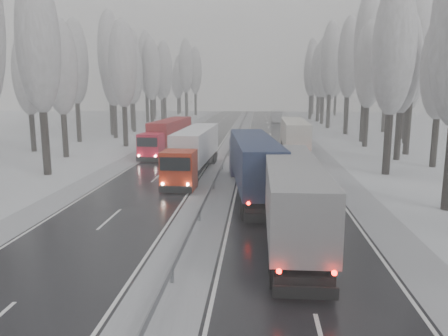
# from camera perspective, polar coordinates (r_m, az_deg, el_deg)

# --- Properties ---
(carriageway_right) EXTENTS (7.50, 200.00, 0.03)m
(carriageway_right) POSITION_cam_1_polar(r_m,az_deg,el_deg) (42.40, 7.11, 0.19)
(carriageway_right) COLOR black
(carriageway_right) RESTS_ON ground
(carriageway_left) EXTENTS (7.50, 200.00, 0.03)m
(carriageway_left) POSITION_cam_1_polar(r_m,az_deg,el_deg) (43.19, -6.94, 0.39)
(carriageway_left) COLOR black
(carriageway_left) RESTS_ON ground
(median_slush) EXTENTS (3.00, 200.00, 0.04)m
(median_slush) POSITION_cam_1_polar(r_m,az_deg,el_deg) (42.47, 0.02, 0.30)
(median_slush) COLOR #A5A7AD
(median_slush) RESTS_ON ground
(shoulder_right) EXTENTS (2.40, 200.00, 0.04)m
(shoulder_right) POSITION_cam_1_polar(r_m,az_deg,el_deg) (42.91, 13.73, 0.10)
(shoulder_right) COLOR #A5A7AD
(shoulder_right) RESTS_ON ground
(shoulder_left) EXTENTS (2.40, 200.00, 0.04)m
(shoulder_left) POSITION_cam_1_polar(r_m,az_deg,el_deg) (44.43, -13.21, 0.47)
(shoulder_left) COLOR #A5A7AD
(shoulder_left) RESTS_ON ground
(median_guardrail) EXTENTS (0.12, 200.00, 0.76)m
(median_guardrail) POSITION_cam_1_polar(r_m,az_deg,el_deg) (42.36, 0.02, 1.07)
(median_guardrail) COLOR slate
(median_guardrail) RESTS_ON ground
(tree_18) EXTENTS (3.60, 3.60, 16.58)m
(tree_18) POSITION_cam_1_polar(r_m,az_deg,el_deg) (40.45, 21.31, 14.29)
(tree_18) COLOR black
(tree_18) RESTS_ON ground
(tree_19) EXTENTS (3.60, 3.60, 14.57)m
(tree_19) POSITION_cam_1_polar(r_m,az_deg,el_deg) (45.93, 26.49, 11.77)
(tree_19) COLOR black
(tree_19) RESTS_ON ground
(tree_20) EXTENTS (3.60, 3.60, 15.71)m
(tree_20) POSITION_cam_1_polar(r_m,az_deg,el_deg) (49.16, 22.39, 12.76)
(tree_20) COLOR black
(tree_20) RESTS_ON ground
(tree_21) EXTENTS (3.60, 3.60, 18.62)m
(tree_21) POSITION_cam_1_polar(r_m,az_deg,el_deg) (53.76, 23.53, 14.41)
(tree_21) COLOR black
(tree_21) RESTS_ON ground
(tree_22) EXTENTS (3.60, 3.60, 15.86)m
(tree_22) POSITION_cam_1_polar(r_m,az_deg,el_deg) (58.98, 18.43, 12.59)
(tree_22) COLOR black
(tree_22) RESTS_ON ground
(tree_23) EXTENTS (3.60, 3.60, 13.55)m
(tree_23) POSITION_cam_1_polar(r_m,az_deg,el_deg) (64.50, 23.02, 10.76)
(tree_23) COLOR black
(tree_23) RESTS_ON ground
(tree_24) EXTENTS (3.60, 3.60, 20.49)m
(tree_24) POSITION_cam_1_polar(r_m,az_deg,el_deg) (64.64, 18.20, 14.99)
(tree_24) COLOR black
(tree_24) RESTS_ON ground
(tree_25) EXTENTS (3.60, 3.60, 19.44)m
(tree_25) POSITION_cam_1_polar(r_m,az_deg,el_deg) (70.28, 23.03, 13.73)
(tree_25) COLOR black
(tree_25) RESTS_ON ground
(tree_26) EXTENTS (3.60, 3.60, 18.78)m
(tree_26) POSITION_cam_1_polar(r_m,az_deg,el_deg) (74.49, 16.01, 13.59)
(tree_26) COLOR black
(tree_26) RESTS_ON ground
(tree_27) EXTENTS (3.60, 3.60, 17.62)m
(tree_27) POSITION_cam_1_polar(r_m,az_deg,el_deg) (79.99, 20.55, 12.56)
(tree_27) COLOR black
(tree_27) RESTS_ON ground
(tree_28) EXTENTS (3.60, 3.60, 19.62)m
(tree_28) POSITION_cam_1_polar(r_m,az_deg,el_deg) (84.81, 13.74, 13.62)
(tree_28) COLOR black
(tree_28) RESTS_ON ground
(tree_29) EXTENTS (3.60, 3.60, 18.11)m
(tree_29) POSITION_cam_1_polar(r_m,az_deg,el_deg) (90.09, 18.05, 12.60)
(tree_29) COLOR black
(tree_29) RESTS_ON ground
(tree_30) EXTENTS (3.60, 3.60, 17.86)m
(tree_30) POSITION_cam_1_polar(r_m,az_deg,el_deg) (94.42, 12.90, 12.62)
(tree_30) COLOR black
(tree_30) RESTS_ON ground
(tree_31) EXTENTS (3.60, 3.60, 18.58)m
(tree_31) POSITION_cam_1_polar(r_m,az_deg,el_deg) (99.37, 16.03, 12.63)
(tree_31) COLOR black
(tree_31) RESTS_ON ground
(tree_32) EXTENTS (3.60, 3.60, 17.33)m
(tree_32) POSITION_cam_1_polar(r_m,az_deg,el_deg) (101.84, 12.31, 12.28)
(tree_32) COLOR black
(tree_32) RESTS_ON ground
(tree_33) EXTENTS (3.60, 3.60, 14.33)m
(tree_33) POSITION_cam_1_polar(r_m,az_deg,el_deg) (106.20, 13.69, 11.10)
(tree_33) COLOR black
(tree_33) RESTS_ON ground
(tree_34) EXTENTS (3.60, 3.60, 17.63)m
(tree_34) POSITION_cam_1_polar(r_m,az_deg,el_deg) (108.79, 11.33, 12.28)
(tree_34) COLOR black
(tree_34) RESTS_ON ground
(tree_35) EXTENTS (3.60, 3.60, 18.25)m
(tree_35) POSITION_cam_1_polar(r_m,az_deg,el_deg) (114.16, 15.80, 12.20)
(tree_35) COLOR black
(tree_35) RESTS_ON ground
(tree_36) EXTENTS (3.60, 3.60, 20.23)m
(tree_36) POSITION_cam_1_polar(r_m,az_deg,el_deg) (118.78, 11.43, 12.90)
(tree_36) COLOR black
(tree_36) RESTS_ON ground
(tree_37) EXTENTS (3.60, 3.60, 16.37)m
(tree_37) POSITION_cam_1_polar(r_m,az_deg,el_deg) (123.64, 14.45, 11.54)
(tree_37) COLOR black
(tree_37) RESTS_ON ground
(tree_38) EXTENTS (3.60, 3.60, 17.97)m
(tree_38) POSITION_cam_1_polar(r_m,az_deg,el_deg) (129.40, 11.61, 12.04)
(tree_38) COLOR black
(tree_38) RESTS_ON ground
(tree_39) EXTENTS (3.60, 3.60, 16.19)m
(tree_39) POSITION_cam_1_polar(r_m,az_deg,el_deg) (133.70, 12.60, 11.46)
(tree_39) COLOR black
(tree_39) RESTS_ON ground
(tree_58) EXTENTS (3.60, 3.60, 17.21)m
(tree_58) POSITION_cam_1_polar(r_m,az_deg,el_deg) (40.80, -23.11, 14.70)
(tree_58) COLOR black
(tree_58) RESTS_ON ground
(tree_60) EXTENTS (3.60, 3.60, 14.84)m
(tree_60) POSITION_cam_1_polar(r_m,az_deg,el_deg) (50.50, -20.58, 12.17)
(tree_60) COLOR black
(tree_60) RESTS_ON ground
(tree_61) EXTENTS (3.60, 3.60, 13.95)m
(tree_61) POSITION_cam_1_polar(r_m,az_deg,el_deg) (56.63, -24.21, 11.08)
(tree_61) COLOR black
(tree_61) RESTS_ON ground
(tree_62) EXTENTS (3.60, 3.60, 16.04)m
(tree_62) POSITION_cam_1_polar(r_m,az_deg,el_deg) (58.09, -13.09, 13.00)
(tree_62) COLOR black
(tree_62) RESTS_ON ground
(tree_63) EXTENTS (3.60, 3.60, 16.88)m
(tree_63) POSITION_cam_1_polar(r_m,az_deg,el_deg) (64.59, -18.89, 12.91)
(tree_63) COLOR black
(tree_63) RESTS_ON ground
(tree_64) EXTENTS (3.60, 3.60, 15.42)m
(tree_64) POSITION_cam_1_polar(r_m,az_deg,el_deg) (67.94, -14.31, 12.20)
(tree_64) COLOR black
(tree_64) RESTS_ON ground
(tree_65) EXTENTS (3.60, 3.60, 19.48)m
(tree_65) POSITION_cam_1_polar(r_m,az_deg,el_deg) (72.43, -14.75, 14.10)
(tree_65) COLOR black
(tree_65) RESTS_ON ground
(tree_66) EXTENTS (3.60, 3.60, 15.23)m
(tree_66) POSITION_cam_1_polar(r_m,az_deg,el_deg) (77.10, -11.91, 11.96)
(tree_66) COLOR black
(tree_66) RESTS_ON ground
(tree_67) EXTENTS (3.60, 3.60, 17.09)m
(tree_67) POSITION_cam_1_polar(r_m,az_deg,el_deg) (81.37, -12.10, 12.70)
(tree_67) COLOR black
(tree_67) RESTS_ON ground
(tree_68) EXTENTS (3.60, 3.60, 16.65)m
(tree_68) POSITION_cam_1_polar(r_m,az_deg,el_deg) (83.26, -9.53, 12.54)
(tree_68) COLOR black
(tree_68) RESTS_ON ground
(tree_69) EXTENTS (3.60, 3.60, 19.35)m
(tree_69) POSITION_cam_1_polar(r_m,az_deg,el_deg) (88.45, -12.06, 13.43)
(tree_69) COLOR black
(tree_69) RESTS_ON ground
(tree_70) EXTENTS (3.60, 3.60, 17.09)m
(tree_70) POSITION_cam_1_polar(r_m,az_deg,el_deg) (93.03, -7.86, 12.52)
(tree_70) COLOR black
(tree_70) RESTS_ON ground
(tree_71) EXTENTS (3.60, 3.60, 19.61)m
(tree_71) POSITION_cam_1_polar(r_m,az_deg,el_deg) (98.08, -10.17, 13.28)
(tree_71) COLOR black
(tree_71) RESTS_ON ground
(tree_72) EXTENTS (3.60, 3.60, 15.11)m
(tree_72) POSITION_cam_1_polar(r_m,az_deg,el_deg) (102.67, -8.17, 11.60)
(tree_72) COLOR black
(tree_72) RESTS_ON ground
(tree_73) EXTENTS (3.60, 3.60, 17.22)m
(tree_73) POSITION_cam_1_polar(r_m,az_deg,el_deg) (107.25, -9.25, 12.24)
(tree_73) COLOR black
(tree_73) RESTS_ON ground
(tree_74) EXTENTS (3.60, 3.60, 19.68)m
(tree_74) POSITION_cam_1_polar(r_m,az_deg,el_deg) (112.63, -5.02, 13.04)
(tree_74) COLOR black
(tree_74) RESTS_ON ground
(tree_75) EXTENTS (3.60, 3.60, 18.60)m
(tree_75) POSITION_cam_1_polar(r_m,az_deg,el_deg) (118.33, -9.16, 12.49)
(tree_75) COLOR black
(tree_75) RESTS_ON ground
(tree_76) EXTENTS (3.60, 3.60, 18.55)m
(tree_76) POSITION_cam_1_polar(r_m,az_deg,el_deg) (121.72, -3.79, 12.52)
(tree_76) COLOR black
(tree_76) RESTS_ON ground
(tree_77) EXTENTS (3.60, 3.60, 14.32)m
(tree_77) POSITION_cam_1_polar(r_m,az_deg,el_deg) (126.51, -6.07, 11.18)
(tree_77) COLOR black
(tree_77) RESTS_ON ground
(tree_78) EXTENTS (3.60, 3.60, 19.55)m
(tree_78) POSITION_cam_1_polar(r_m,az_deg,el_deg) (128.79, -4.94, 12.67)
(tree_78) COLOR black
(tree_78) RESTS_ON ground
(tree_79) EXTENTS (3.60, 3.60, 17.07)m
(tree_79) POSITION_cam_1_polar(r_m,az_deg,el_deg) (133.15, -5.85, 11.90)
(tree_79) COLOR black
(tree_79) RESTS_ON ground
(truck_grey_tarp) EXTENTS (2.52, 15.68, 4.02)m
(truck_grey_tarp) POSITION_cam_1_polar(r_m,az_deg,el_deg) (22.50, 8.69, -2.92)
(truck_grey_tarp) COLOR #55555B
(truck_grey_tarp) RESTS_ON ground
(truck_blue_box) EXTENTS (4.31, 16.28, 4.14)m
(truck_blue_box) POSITION_cam_1_polar(r_m,az_deg,el_deg) (31.00, 3.73, 0.98)
(truck_blue_box) COLOR #1D1B44
(truck_blue_box) RESTS_ON ground
(truck_cream_box) EXTENTS (2.59, 15.41, 3.94)m
(truck_cream_box) POSITION_cam_1_polar(r_m,az_deg,el_deg) (50.07, 9.10, 4.35)
(truck_cream_box) COLOR #A4A291
(truck_cream_box) RESTS_ON ground
(box_truck_distant) EXTENTS (2.23, 6.77, 2.51)m
(box_truck_distant) POSITION_cam_1_polar(r_m,az_deg,el_deg) (97.89, 6.86, 6.72)
(box_truck_distant) COLOR silver
(box_truck_distant) RESTS_ON ground
(truck_red_white) EXTENTS (2.83, 15.22, 3.89)m
(truck_red_white) POSITION_cam_1_polar(r_m,az_deg,el_deg) (38.45, -3.86, 2.60)
(truck_red_white) COLOR #AA2009
(truck_red_white) RESTS_ON ground
(truck_red_red) EXTENTS (3.30, 14.71, 3.75)m
(truck_red_red) POSITION_cam_1_polar(r_m,az_deg,el_deg) (51.86, -7.27, 4.48)
(truck_red_red) COLOR red
(truck_red_red) RESTS_ON ground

